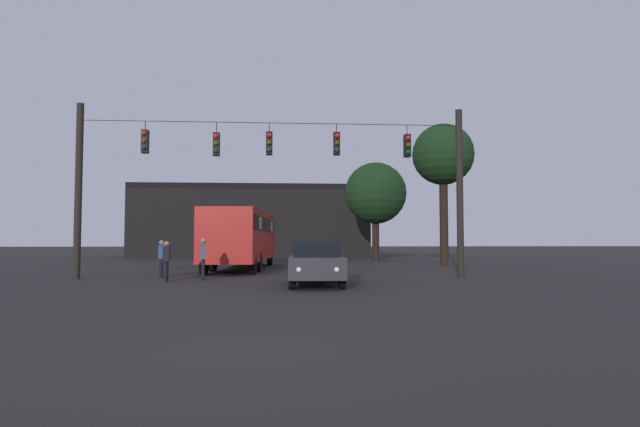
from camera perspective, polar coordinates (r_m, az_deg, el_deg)
name	(u,v)px	position (r m, az deg, el deg)	size (l,w,h in m)	color
ground_plane	(278,265)	(31.79, -4.76, -5.77)	(168.00, 168.00, 0.00)	black
overhead_signal_span	(275,176)	(21.04, -5.14, 4.22)	(15.95, 0.44, 7.09)	black
city_bus	(242,234)	(27.44, -8.72, -2.30)	(3.17, 11.13, 3.00)	#B21E19
car_near_right	(316,262)	(17.60, -0.42, -5.47)	(1.97, 4.39, 1.52)	#2D2D33
pedestrian_crossing_left	(161,257)	(22.13, -17.41, -4.65)	(0.31, 0.40, 1.54)	black
pedestrian_crossing_center	(203,256)	(20.23, -13.01, -4.72)	(0.29, 0.39, 1.63)	black
pedestrian_crossing_right	(166,259)	(19.78, -16.90, -4.94)	(0.28, 0.38, 1.51)	black
corner_building	(253,222)	(47.80, -7.51, -0.99)	(20.63, 9.44, 6.36)	black
tree_left_silhouette	(443,156)	(31.80, 13.67, 6.29)	(3.71, 3.71, 8.59)	black
tree_behind_building	(375,194)	(38.37, 6.26, 2.24)	(4.63, 4.63, 7.37)	black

